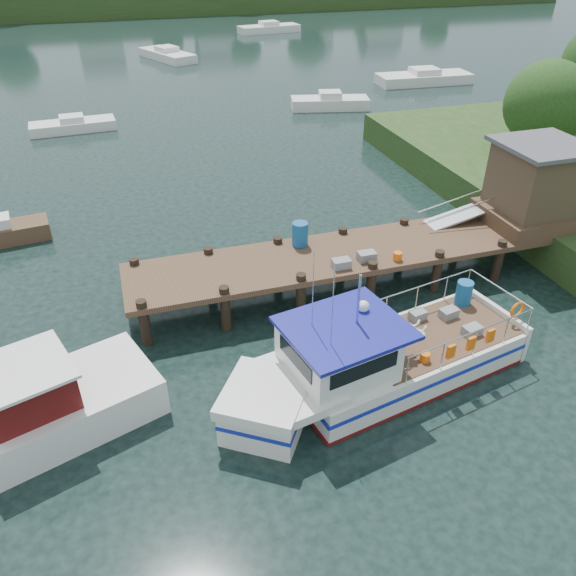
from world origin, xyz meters
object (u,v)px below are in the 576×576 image
object	(u,v)px
dock	(473,211)
moored_d	(167,55)
moored_c	(424,78)
moored_a	(73,125)
lobster_boat	(372,363)
moored_b	(330,102)
moored_far	(269,28)

from	to	relation	value
dock	moored_d	xyz separation A→B (m)	(-5.75, 42.76, -1.80)
dock	moored_d	distance (m)	43.18
moored_c	moored_d	distance (m)	24.78
moored_a	moored_c	xyz separation A→B (m)	(27.31, 4.60, 0.10)
dock	moored_d	world-z (taller)	dock
dock	moored_c	size ratio (longest dim) A/B	2.12
dock	lobster_boat	size ratio (longest dim) A/B	1.73
dock	moored_b	size ratio (longest dim) A/B	2.92
moored_c	moored_d	world-z (taller)	moored_c
dock	moored_b	distance (m)	22.11
moored_c	moored_far	bearing A→B (deg)	113.38
moored_b	moored_c	xyz separation A→B (m)	(10.05, 4.73, 0.01)
moored_far	moored_d	distance (m)	18.86
moored_far	moored_a	distance (m)	40.39
dock	lobster_boat	xyz separation A→B (m)	(-6.22, -5.11, -1.41)
dock	moored_d	size ratio (longest dim) A/B	2.24
lobster_boat	moored_c	world-z (taller)	lobster_boat
dock	moored_a	size ratio (longest dim) A/B	3.17
moored_d	lobster_boat	bearing A→B (deg)	-83.48
dock	lobster_boat	world-z (taller)	lobster_boat
moored_a	moored_b	bearing A→B (deg)	15.74
lobster_boat	moored_c	distance (m)	37.06
moored_c	lobster_boat	bearing A→B (deg)	-107.48
moored_a	moored_b	world-z (taller)	moored_b
lobster_boat	moored_d	bearing A→B (deg)	78.45
lobster_boat	moored_a	distance (m)	28.27
moored_a	moored_b	xyz separation A→B (m)	(17.26, -0.13, 0.09)
dock	moored_c	world-z (taller)	dock
moored_a	moored_d	bearing A→B (deg)	83.79
moored_d	moored_c	bearing A→B (deg)	-33.72
lobster_boat	moored_c	size ratio (longest dim) A/B	1.22
lobster_boat	moored_a	size ratio (longest dim) A/B	1.83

